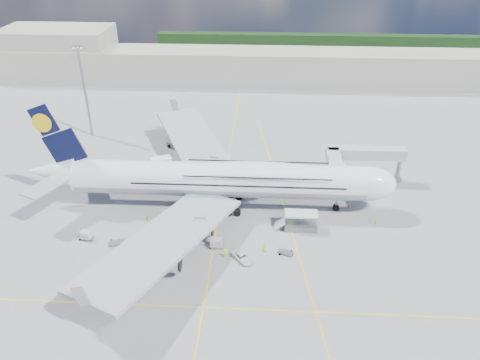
# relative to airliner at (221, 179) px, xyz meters

# --- Properties ---
(ground) EXTENTS (300.00, 300.00, 0.00)m
(ground) POSITION_rel_airliner_xyz_m (-0.26, -10.00, -6.87)
(ground) COLOR gray
(ground) RESTS_ON ground
(taxi_line_main) EXTENTS (0.25, 220.00, 0.01)m
(taxi_line_main) POSITION_rel_airliner_xyz_m (-0.26, -10.00, -6.86)
(taxi_line_main) COLOR yellow
(taxi_line_main) RESTS_ON ground
(taxi_line_cross) EXTENTS (120.00, 0.25, 0.01)m
(taxi_line_cross) POSITION_rel_airliner_xyz_m (-0.26, -30.00, -6.86)
(taxi_line_cross) COLOR yellow
(taxi_line_cross) RESTS_ON ground
(taxi_line_diag) EXTENTS (14.16, 99.06, 0.01)m
(taxi_line_diag) POSITION_rel_airliner_xyz_m (13.74, -0.00, -6.86)
(taxi_line_diag) COLOR yellow
(taxi_line_diag) RESTS_ON ground
(airliner) EXTENTS (77.26, 79.15, 23.71)m
(airliner) POSITION_rel_airliner_xyz_m (0.00, 0.00, 0.00)
(airliner) COLOR white
(airliner) RESTS_ON ground
(jet_bridge) EXTENTS (18.80, 12.10, 8.50)m
(jet_bridge) POSITION_rel_airliner_xyz_m (29.55, 10.94, -0.02)
(jet_bridge) COLOR #B7B7BC
(jet_bridge) RESTS_ON ground
(cargo_loader) EXTENTS (8.53, 3.20, 3.67)m
(cargo_loader) POSITION_rel_airliner_xyz_m (16.56, -7.11, -5.62)
(cargo_loader) COLOR silver
(cargo_loader) RESTS_ON ground
(light_mast) EXTENTS (3.00, 0.70, 25.50)m
(light_mast) POSITION_rel_airliner_xyz_m (-40.26, 35.00, 6.34)
(light_mast) COLOR gray
(light_mast) RESTS_ON ground
(terminal) EXTENTS (180.00, 16.00, 12.00)m
(terminal) POSITION_rel_airliner_xyz_m (-0.26, 85.00, -0.87)
(terminal) COLOR #B2AD9E
(terminal) RESTS_ON ground
(hangar) EXTENTS (40.00, 22.00, 18.00)m
(hangar) POSITION_rel_airliner_xyz_m (-70.26, 90.00, 2.13)
(hangar) COLOR #B2AD9E
(hangar) RESTS_ON ground
(tree_line) EXTENTS (160.00, 6.00, 8.00)m
(tree_line) POSITION_rel_airliner_xyz_m (39.74, 130.00, -2.87)
(tree_line) COLOR #193814
(tree_line) RESTS_ON ground
(dolly_row_a) EXTENTS (2.99, 1.97, 1.75)m
(dolly_row_a) POSITION_rel_airliner_xyz_m (-25.40, -13.09, -5.93)
(dolly_row_a) COLOR gray
(dolly_row_a) RESTS_ON ground
(dolly_row_b) EXTENTS (3.08, 2.34, 0.40)m
(dolly_row_b) POSITION_rel_airliner_xyz_m (-6.50, -9.25, -6.56)
(dolly_row_b) COLOR gray
(dolly_row_b) RESTS_ON ground
(dolly_row_c) EXTENTS (3.48, 2.67, 0.45)m
(dolly_row_c) POSITION_rel_airliner_xyz_m (-14.18, -16.30, -6.52)
(dolly_row_c) COLOR gray
(dolly_row_c) RESTS_ON ground
(dolly_back) EXTENTS (3.57, 2.89, 0.46)m
(dolly_back) POSITION_rel_airliner_xyz_m (-18.94, -14.23, -6.51)
(dolly_back) COLOR gray
(dolly_back) RESTS_ON ground
(dolly_nose_far) EXTENTS (3.17, 2.60, 0.41)m
(dolly_nose_far) POSITION_rel_airliner_xyz_m (13.50, -15.44, -6.55)
(dolly_nose_far) COLOR gray
(dolly_nose_far) RESTS_ON ground
(dolly_nose_near) EXTENTS (3.01, 1.79, 1.83)m
(dolly_nose_near) POSITION_rel_airliner_xyz_m (0.35, -14.18, -5.88)
(dolly_nose_near) COLOR gray
(dolly_nose_near) RESTS_ON ground
(baggage_tug) EXTENTS (2.84, 2.02, 1.61)m
(baggage_tug) POSITION_rel_airliner_xyz_m (-10.44, -10.46, -6.16)
(baggage_tug) COLOR white
(baggage_tug) RESTS_ON ground
(catering_truck_inner) EXTENTS (7.46, 4.96, 4.12)m
(catering_truck_inner) POSITION_rel_airliner_xyz_m (-15.29, 14.14, -4.93)
(catering_truck_inner) COLOR gray
(catering_truck_inner) RESTS_ON ground
(catering_truck_outer) EXTENTS (7.11, 4.63, 3.93)m
(catering_truck_outer) POSITION_rel_airliner_xyz_m (-14.20, 28.30, -5.04)
(catering_truck_outer) COLOR gray
(catering_truck_outer) RESTS_ON ground
(service_van) EXTENTS (4.49, 4.94, 1.28)m
(service_van) POSITION_rel_airliner_xyz_m (5.43, -17.71, -6.23)
(service_van) COLOR white
(service_van) RESTS_ON ground
(crew_nose) EXTENTS (0.72, 0.69, 1.66)m
(crew_nose) POSITION_rel_airliner_xyz_m (32.22, -4.97, -6.04)
(crew_nose) COLOR #D3DF17
(crew_nose) RESTS_ON ground
(crew_loader) EXTENTS (0.91, 0.97, 1.58)m
(crew_loader) POSITION_rel_airliner_xyz_m (14.79, -7.24, -6.08)
(crew_loader) COLOR #A4E217
(crew_loader) RESTS_ON ground
(crew_wing) EXTENTS (0.87, 1.12, 1.77)m
(crew_wing) POSITION_rel_airliner_xyz_m (-14.70, -6.75, -5.98)
(crew_wing) COLOR #A1E918
(crew_wing) RESTS_ON ground
(crew_van) EXTENTS (1.00, 1.02, 1.78)m
(crew_van) POSITION_rel_airliner_xyz_m (9.47, -15.01, -5.98)
(crew_van) COLOR #E1EE19
(crew_van) RESTS_ON ground
(crew_tug) EXTENTS (1.38, 1.07, 1.88)m
(crew_tug) POSITION_rel_airliner_xyz_m (2.33, -17.17, -5.93)
(crew_tug) COLOR #E3FF1A
(crew_tug) RESTS_ON ground
(cone_nose) EXTENTS (0.45, 0.45, 0.57)m
(cone_nose) POSITION_rel_airliner_xyz_m (27.70, 1.39, -6.59)
(cone_nose) COLOR #F2370C
(cone_nose) RESTS_ON ground
(cone_wing_left_inner) EXTENTS (0.47, 0.47, 0.60)m
(cone_wing_left_inner) POSITION_rel_airliner_xyz_m (-8.47, 8.29, -6.58)
(cone_wing_left_inner) COLOR #F2370C
(cone_wing_left_inner) RESTS_ON ground
(cone_wing_left_outer) EXTENTS (0.41, 0.41, 0.52)m
(cone_wing_left_outer) POSITION_rel_airliner_xyz_m (-8.13, 31.47, -6.62)
(cone_wing_left_outer) COLOR #F2370C
(cone_wing_left_outer) RESTS_ON ground
(cone_wing_right_inner) EXTENTS (0.50, 0.50, 0.63)m
(cone_wing_right_inner) POSITION_rel_airliner_xyz_m (-0.81, -12.44, -6.56)
(cone_wing_right_inner) COLOR #F2370C
(cone_wing_right_inner) RESTS_ON ground
(cone_wing_right_outer) EXTENTS (0.43, 0.43, 0.55)m
(cone_wing_right_outer) POSITION_rel_airliner_xyz_m (-18.94, -23.41, -6.60)
(cone_wing_right_outer) COLOR #F2370C
(cone_wing_right_outer) RESTS_ON ground
(cone_tail) EXTENTS (0.46, 0.46, 0.59)m
(cone_tail) POSITION_rel_airliner_xyz_m (-34.82, 5.21, -6.58)
(cone_tail) COLOR #F2370C
(cone_tail) RESTS_ON ground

